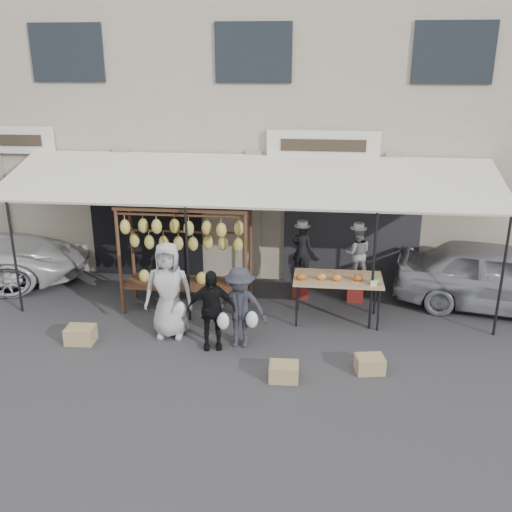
% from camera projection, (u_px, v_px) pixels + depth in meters
% --- Properties ---
extents(ground_plane, '(90.00, 90.00, 0.00)m').
position_uv_depth(ground_plane, '(231.00, 350.00, 10.12)').
color(ground_plane, '#2D2D30').
extents(shophouse, '(24.00, 6.15, 7.30)m').
position_uv_depth(shophouse, '(267.00, 108.00, 14.99)').
color(shophouse, gray).
rests_on(shophouse, ground_plane).
extents(awning, '(10.00, 2.35, 2.92)m').
position_uv_depth(awning, '(247.00, 181.00, 11.39)').
color(awning, beige).
rests_on(awning, ground_plane).
extents(banana_rack, '(2.60, 0.90, 2.24)m').
position_uv_depth(banana_rack, '(185.00, 237.00, 11.26)').
color(banana_rack, '#412515').
rests_on(banana_rack, ground_plane).
extents(produce_table, '(1.70, 0.90, 1.04)m').
position_uv_depth(produce_table, '(338.00, 280.00, 10.96)').
color(produce_table, tan).
rests_on(produce_table, ground_plane).
extents(vendor_left, '(0.46, 0.34, 1.14)m').
position_uv_depth(vendor_left, '(302.00, 250.00, 12.02)').
color(vendor_left, black).
rests_on(vendor_left, stool_left).
extents(vendor_right, '(0.58, 0.46, 1.17)m').
position_uv_depth(vendor_right, '(357.00, 254.00, 11.86)').
color(vendor_right, gray).
rests_on(vendor_right, stool_right).
extents(customer_left, '(0.92, 0.63, 1.81)m').
position_uv_depth(customer_left, '(169.00, 290.00, 10.38)').
color(customer_left, '#A6A6A6').
rests_on(customer_left, ground_plane).
extents(customer_mid, '(0.91, 0.51, 1.46)m').
position_uv_depth(customer_mid, '(211.00, 310.00, 10.00)').
color(customer_mid, black).
rests_on(customer_mid, ground_plane).
extents(customer_right, '(0.97, 0.56, 1.50)m').
position_uv_depth(customer_right, '(240.00, 308.00, 10.05)').
color(customer_right, '#2A2A33').
rests_on(customer_right, ground_plane).
extents(stool_left, '(0.43, 0.43, 0.49)m').
position_uv_depth(stool_left, '(301.00, 286.00, 12.29)').
color(stool_left, maroon).
rests_on(stool_left, ground_plane).
extents(stool_right, '(0.39, 0.39, 0.47)m').
position_uv_depth(stool_right, '(355.00, 290.00, 12.13)').
color(stool_right, maroon).
rests_on(stool_right, ground_plane).
extents(crate_near_a, '(0.48, 0.37, 0.28)m').
position_uv_depth(crate_near_a, '(284.00, 372.00, 9.16)').
color(crate_near_a, tan).
rests_on(crate_near_a, ground_plane).
extents(crate_near_b, '(0.51, 0.43, 0.28)m').
position_uv_depth(crate_near_b, '(370.00, 364.00, 9.40)').
color(crate_near_b, tan).
rests_on(crate_near_b, ground_plane).
extents(crate_far, '(0.53, 0.41, 0.30)m').
position_uv_depth(crate_far, '(81.00, 335.00, 10.35)').
color(crate_far, tan).
rests_on(crate_far, ground_plane).
extents(sedan, '(4.34, 2.43, 1.39)m').
position_uv_depth(sedan, '(499.00, 277.00, 11.58)').
color(sedan, gray).
rests_on(sedan, ground_plane).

